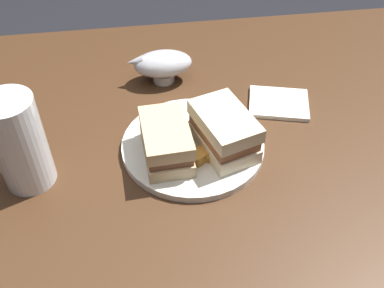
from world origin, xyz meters
The scene contains 10 objects.
dining_table centered at (0.00, 0.00, 0.39)m, with size 1.18×0.95×0.77m, color #422816.
plate centered at (0.01, 0.04, 0.78)m, with size 0.24×0.24×0.01m, color silver.
sandwich_half_left centered at (-0.04, 0.02, 0.82)m, with size 0.08×0.12×0.06m.
sandwich_half_right centered at (0.06, 0.03, 0.82)m, with size 0.11×0.14×0.07m.
potato_wedge_front centered at (0.00, 0.01, 0.79)m, with size 0.06×0.02×0.02m, color #B77F33.
potato_wedge_middle centered at (0.05, -0.01, 0.79)m, with size 0.05×0.02×0.01m, color #B77F33.
potato_wedge_back centered at (0.01, 0.01, 0.79)m, with size 0.05×0.02×0.02m, color #AD702D.
pint_glass centered at (-0.25, 0.01, 0.84)m, with size 0.08×0.08×0.16m.
gravy_boat centered at (-0.02, 0.25, 0.81)m, with size 0.13×0.07×0.06m.
napkin centered at (0.19, 0.13, 0.78)m, with size 0.11×0.09×0.01m, color silver.
Camera 1 is at (-0.07, -0.50, 1.30)m, focal length 41.72 mm.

